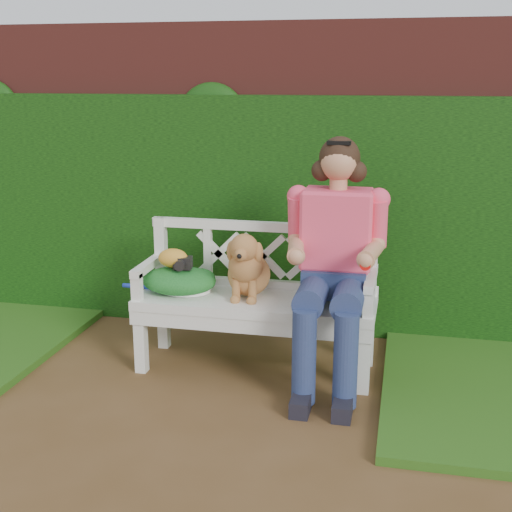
# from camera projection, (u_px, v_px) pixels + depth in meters

# --- Properties ---
(ground) EXTENTS (60.00, 60.00, 0.00)m
(ground) POSITION_uv_depth(u_px,v_px,m) (167.00, 431.00, 3.64)
(ground) COLOR #54381C
(brick_wall) EXTENTS (10.00, 0.30, 2.20)m
(brick_wall) POSITION_uv_depth(u_px,v_px,m) (248.00, 176.00, 5.15)
(brick_wall) COLOR maroon
(brick_wall) RESTS_ON ground
(ivy_hedge) EXTENTS (10.00, 0.18, 1.70)m
(ivy_hedge) POSITION_uv_depth(u_px,v_px,m) (241.00, 214.00, 5.01)
(ivy_hedge) COLOR #216512
(ivy_hedge) RESTS_ON ground
(garden_bench) EXTENTS (1.59, 0.62, 0.48)m
(garden_bench) POSITION_uv_depth(u_px,v_px,m) (256.00, 333.00, 4.37)
(garden_bench) COLOR white
(garden_bench) RESTS_ON ground
(seated_woman) EXTENTS (0.65, 0.86, 1.51)m
(seated_woman) POSITION_uv_depth(u_px,v_px,m) (335.00, 261.00, 4.11)
(seated_woman) COLOR #FD2F36
(seated_woman) RESTS_ON ground
(dog) EXTENTS (0.40, 0.46, 0.43)m
(dog) POSITION_uv_depth(u_px,v_px,m) (248.00, 263.00, 4.27)
(dog) COLOR brown
(dog) RESTS_ON garden_bench
(tennis_racket) EXTENTS (0.64, 0.31, 0.03)m
(tennis_racket) POSITION_uv_depth(u_px,v_px,m) (181.00, 289.00, 4.42)
(tennis_racket) COLOR silver
(tennis_racket) RESTS_ON garden_bench
(green_bag) EXTENTS (0.58, 0.52, 0.16)m
(green_bag) POSITION_uv_depth(u_px,v_px,m) (179.00, 280.00, 4.39)
(green_bag) COLOR green
(green_bag) RESTS_ON garden_bench
(camera_item) EXTENTS (0.12, 0.10, 0.08)m
(camera_item) POSITION_uv_depth(u_px,v_px,m) (183.00, 263.00, 4.34)
(camera_item) COLOR black
(camera_item) RESTS_ON green_bag
(baseball_glove) EXTENTS (0.23, 0.21, 0.12)m
(baseball_glove) POSITION_uv_depth(u_px,v_px,m) (173.00, 258.00, 4.36)
(baseball_glove) COLOR gold
(baseball_glove) RESTS_ON green_bag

